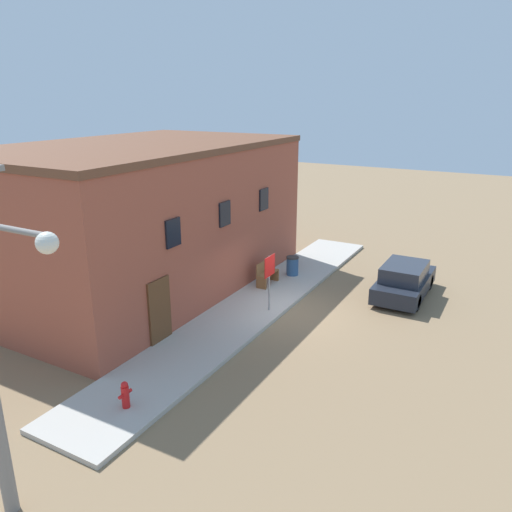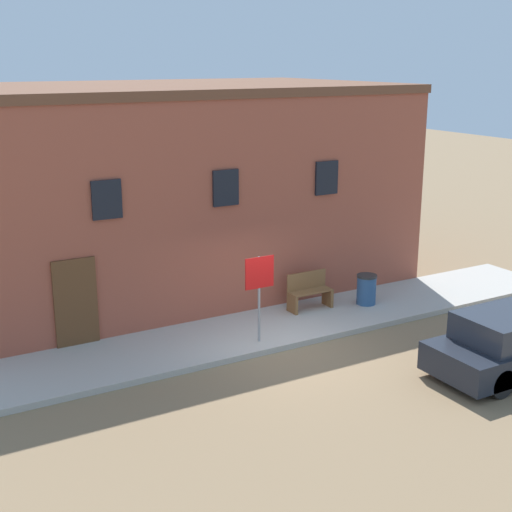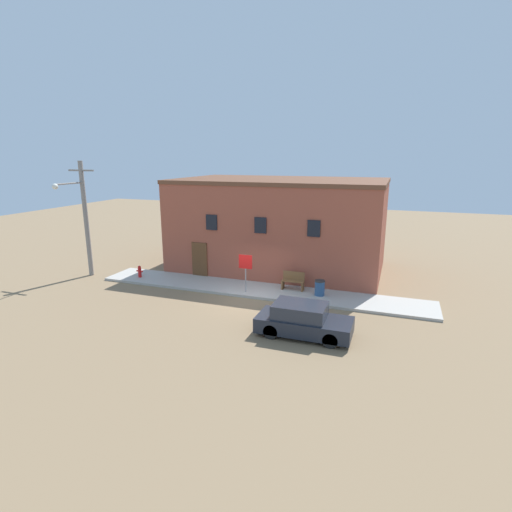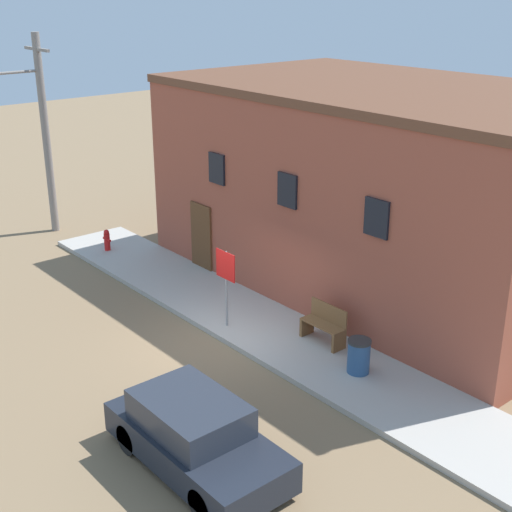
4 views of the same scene
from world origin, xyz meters
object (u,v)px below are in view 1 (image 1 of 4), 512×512
trash_bin (292,266)px  parked_car (404,281)px  bench (267,274)px  stop_sign (269,272)px  fire_hydrant (125,394)px

trash_bin → parked_car: (0.21, -4.74, 0.10)m
trash_bin → parked_car: size_ratio=0.21×
bench → stop_sign: bearing=-150.2°
trash_bin → fire_hydrant: bearing=-177.6°
trash_bin → parked_car: bearing=-87.4°
fire_hydrant → parked_car: parked_car is taller
trash_bin → parked_car: 4.75m
parked_car → fire_hydrant: bearing=158.8°
stop_sign → trash_bin: 4.06m
fire_hydrant → bench: (9.29, 0.91, 0.10)m
fire_hydrant → bench: bench is taller
fire_hydrant → stop_sign: (7.01, -0.40, 1.09)m
stop_sign → parked_car: bearing=-43.8°
fire_hydrant → trash_bin: bearing=2.4°
bench → parked_car: (1.77, -5.19, 0.05)m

